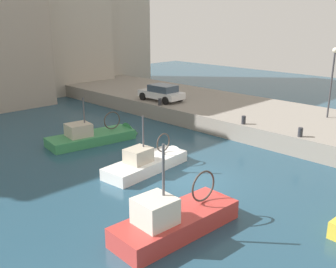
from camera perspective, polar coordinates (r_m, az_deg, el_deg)
name	(u,v)px	position (r m, az deg, el deg)	size (l,w,h in m)	color
water_surface	(191,181)	(19.90, 3.39, -6.89)	(80.00, 80.00, 0.00)	navy
quay_wall	(301,127)	(28.85, 18.89, 1.04)	(9.00, 56.00, 1.20)	gray
fishing_boat_white	(151,166)	(21.48, -2.52, -4.73)	(6.01, 2.16, 3.84)	white
fishing_boat_red	(181,226)	(15.63, 1.98, -13.29)	(6.15, 2.28, 4.56)	#BC3833
fishing_boat_green	(97,140)	(26.41, -10.33, -0.82)	(6.68, 2.93, 3.99)	#388951
parked_car_white	(162,93)	(32.80, -0.93, 6.09)	(2.15, 3.98, 1.36)	silver
mooring_bollard_south	(300,132)	(24.18, 18.82, 0.25)	(0.28, 0.28, 0.55)	#2D2D33
mooring_bollard_mid	(244,120)	(26.10, 11.02, 2.04)	(0.28, 0.28, 0.55)	#2D2D33
mooring_bollard_north	(160,102)	(31.16, -1.19, 4.73)	(0.28, 0.28, 0.55)	#2D2D33
quay_streetlamp	(333,71)	(29.01, 22.99, 8.49)	(0.36, 0.36, 4.83)	#38383D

